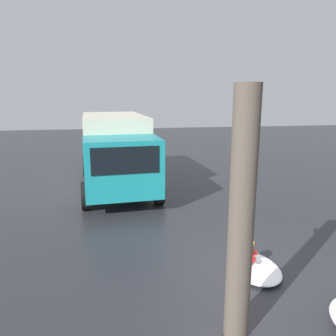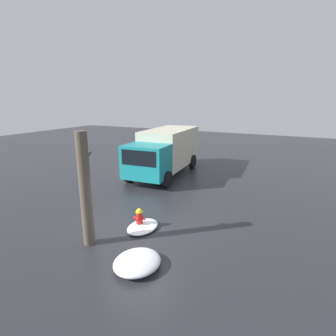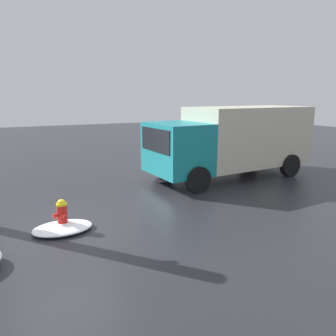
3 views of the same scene
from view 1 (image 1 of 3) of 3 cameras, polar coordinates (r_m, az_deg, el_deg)
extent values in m
plane|color=#28282D|center=(7.25, 13.47, -17.08)|extent=(60.00, 60.00, 0.00)
cylinder|color=red|center=(7.11, 13.60, -14.97)|extent=(0.24, 0.24, 0.60)
cylinder|color=yellow|center=(6.96, 13.74, -12.59)|extent=(0.25, 0.25, 0.05)
sphere|color=yellow|center=(6.95, 13.75, -12.39)|extent=(0.21, 0.21, 0.21)
cylinder|color=red|center=(6.95, 14.45, -15.01)|extent=(0.12, 0.13, 0.11)
cylinder|color=red|center=(7.16, 14.79, -14.16)|extent=(0.11, 0.12, 0.09)
cylinder|color=red|center=(6.99, 12.43, -14.75)|extent=(0.11, 0.12, 0.09)
cylinder|color=brown|center=(4.75, 12.65, -8.62)|extent=(0.37, 0.37, 3.71)
cylinder|color=brown|center=(4.64, 12.50, 4.17)|extent=(0.42, 0.10, 0.34)
cube|color=teal|center=(10.39, -7.91, 0.28)|extent=(1.93, 2.46, 1.81)
cube|color=black|center=(9.45, -7.42, 1.30)|extent=(0.17, 1.96, 0.79)
cube|color=beige|center=(13.67, -9.41, 4.27)|extent=(5.15, 2.69, 2.32)
cylinder|color=black|center=(10.87, -1.66, -3.96)|extent=(0.92, 0.34, 0.90)
cylinder|color=black|center=(10.66, -14.10, -4.69)|extent=(0.92, 0.34, 0.90)
cylinder|color=black|center=(15.22, -5.23, 0.80)|extent=(0.92, 0.34, 0.90)
cylinder|color=black|center=(15.07, -14.06, 0.35)|extent=(0.92, 0.34, 0.90)
ellipsoid|color=white|center=(7.24, 14.79, -16.43)|extent=(1.40, 0.99, 0.17)
camera|label=2|loc=(7.78, 94.52, 6.96)|focal=28.00mm
camera|label=3|loc=(11.52, 56.41, 5.22)|focal=35.00mm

